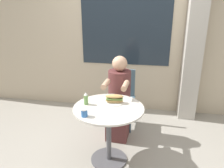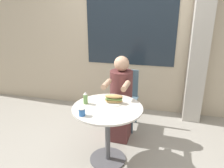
% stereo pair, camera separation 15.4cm
% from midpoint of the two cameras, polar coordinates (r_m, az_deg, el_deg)
% --- Properties ---
extents(ground_plane, '(8.00, 8.00, 0.00)m').
position_cam_midpoint_polar(ground_plane, '(2.82, -2.46, -19.11)').
color(ground_plane, gray).
extents(storefront_wall, '(8.00, 0.09, 2.80)m').
position_cam_midpoint_polar(storefront_wall, '(3.72, 2.53, 14.06)').
color(storefront_wall, '#B7A88E').
rests_on(storefront_wall, ground_plane).
extents(lattice_pillar, '(0.26, 0.26, 2.40)m').
position_cam_midpoint_polar(lattice_pillar, '(3.57, 19.44, 9.48)').
color(lattice_pillar, '#B2ADA3').
rests_on(lattice_pillar, ground_plane).
extents(cafe_table, '(0.79, 0.79, 0.70)m').
position_cam_midpoint_polar(cafe_table, '(2.52, -2.64, -9.82)').
color(cafe_table, beige).
rests_on(cafe_table, ground_plane).
extents(diner_chair, '(0.39, 0.39, 0.87)m').
position_cam_midpoint_polar(diner_chair, '(3.32, 1.45, -2.27)').
color(diner_chair, slate).
rests_on(diner_chair, ground_plane).
extents(seated_diner, '(0.33, 0.56, 1.16)m').
position_cam_midpoint_polar(seated_diner, '(3.02, 0.34, -4.87)').
color(seated_diner, brown).
rests_on(seated_diner, ground_plane).
extents(sandwich_on_plate, '(0.21, 0.20, 0.10)m').
position_cam_midpoint_polar(sandwich_on_plate, '(2.52, -1.11, -4.04)').
color(sandwich_on_plate, white).
rests_on(sandwich_on_plate, cafe_table).
extents(drink_cup, '(0.07, 0.07, 0.09)m').
position_cam_midpoint_polar(drink_cup, '(2.25, -9.21, -7.40)').
color(drink_cup, '#336BB7').
rests_on(drink_cup, cafe_table).
extents(condiment_bottle, '(0.05, 0.05, 0.15)m').
position_cam_midpoint_polar(condiment_bottle, '(2.50, -8.57, -3.82)').
color(condiment_bottle, '#66934C').
rests_on(condiment_bottle, cafe_table).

